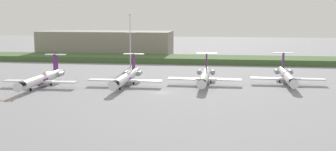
{
  "coord_description": "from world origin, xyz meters",
  "views": [
    {
      "loc": [
        18.43,
        -116.13,
        22.41
      ],
      "look_at": [
        0.0,
        13.06,
        3.0
      ],
      "focal_mm": 45.3,
      "sensor_mm": 36.0,
      "label": 1
    }
  ],
  "objects": [
    {
      "name": "regional_jet_second",
      "position": [
        -12.66,
        10.35,
        2.54
      ],
      "size": [
        22.81,
        31.0,
        9.0
      ],
      "color": "silver",
      "rests_on": "ground"
    },
    {
      "name": "regional_jet_fourth",
      "position": [
        37.03,
        20.79,
        2.54
      ],
      "size": [
        22.81,
        31.0,
        9.0
      ],
      "color": "silver",
      "rests_on": "ground"
    },
    {
      "name": "safety_cone_front_marker",
      "position": [
        -38.73,
        -17.19,
        0.28
      ],
      "size": [
        0.44,
        0.44,
        0.55
      ],
      "primitive_type": "cone",
      "color": "orange",
      "rests_on": "ground"
    },
    {
      "name": "antenna_mast",
      "position": [
        -21.57,
        54.14,
        9.09
      ],
      "size": [
        4.4,
        0.5,
        21.85
      ],
      "color": "#B2B2B7",
      "rests_on": "ground"
    },
    {
      "name": "grass_berm",
      "position": [
        0.0,
        75.81,
        1.28
      ],
      "size": [
        320.0,
        20.0,
        2.56
      ],
      "primitive_type": "cube",
      "color": "#426033",
      "rests_on": "ground"
    },
    {
      "name": "regional_jet_nearest",
      "position": [
        -37.62,
        4.88,
        2.54
      ],
      "size": [
        22.81,
        31.0,
        9.0
      ],
      "color": "silver",
      "rests_on": "ground"
    },
    {
      "name": "safety_cone_mid_marker",
      "position": [
        -35.75,
        -17.11,
        0.28
      ],
      "size": [
        0.44,
        0.44,
        0.55
      ],
      "primitive_type": "cone",
      "color": "orange",
      "rests_on": "ground"
    },
    {
      "name": "regional_jet_third",
      "position": [
        11.24,
        16.26,
        2.54
      ],
      "size": [
        22.81,
        31.0,
        9.0
      ],
      "color": "silver",
      "rests_on": "ground"
    },
    {
      "name": "distant_hangar",
      "position": [
        -44.48,
        96.41,
        6.45
      ],
      "size": [
        68.0,
        21.78,
        12.9
      ],
      "primitive_type": "cube",
      "color": "gray",
      "rests_on": "ground"
    },
    {
      "name": "ground_plane",
      "position": [
        0.0,
        30.0,
        0.0
      ],
      "size": [
        500.0,
        500.0,
        0.0
      ],
      "primitive_type": "plane",
      "color": "gray"
    }
  ]
}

